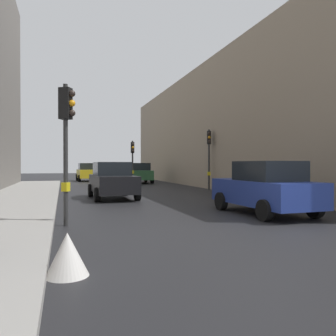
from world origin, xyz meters
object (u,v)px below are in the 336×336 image
at_px(car_yellow_taxi, 88,172).
at_px(warning_sign_triangle, 67,254).
at_px(traffic_light_near_right, 66,128).
at_px(traffic_light_far_median, 133,155).
at_px(car_dark_suv, 112,180).
at_px(traffic_light_mid_street, 209,148).
at_px(car_green_estate, 139,173).
at_px(car_blue_van, 265,188).

relative_size(car_yellow_taxi, warning_sign_triangle, 6.57).
height_order(traffic_light_near_right, traffic_light_far_median, traffic_light_near_right).
relative_size(traffic_light_near_right, car_yellow_taxi, 0.89).
relative_size(car_dark_suv, warning_sign_triangle, 6.54).
bearing_deg(car_dark_suv, traffic_light_mid_street, 29.90).
xyz_separation_m(traffic_light_far_median, warning_sign_triangle, (-5.12, -21.44, -2.07)).
bearing_deg(traffic_light_far_median, car_green_estate, 70.72).
bearing_deg(traffic_light_near_right, traffic_light_far_median, 73.39).
relative_size(traffic_light_mid_street, car_green_estate, 0.91).
distance_m(traffic_light_mid_street, car_green_estate, 10.08).
height_order(traffic_light_far_median, car_blue_van, traffic_light_far_median).
bearing_deg(traffic_light_far_median, car_dark_suv, -106.39).
xyz_separation_m(traffic_light_far_median, car_yellow_taxi, (-2.84, 8.58, -1.51)).
relative_size(traffic_light_near_right, warning_sign_triangle, 5.85).
distance_m(car_green_estate, warning_sign_triangle, 25.91).
bearing_deg(traffic_light_near_right, car_dark_suv, 73.10).
distance_m(traffic_light_mid_street, car_yellow_taxi, 16.07).
height_order(traffic_light_far_median, car_dark_suv, traffic_light_far_median).
relative_size(traffic_light_far_median, car_dark_suv, 0.81).
distance_m(traffic_light_near_right, car_yellow_taxi, 25.78).
relative_size(car_green_estate, car_blue_van, 1.00).
distance_m(car_dark_suv, car_yellow_taxi, 18.37).
bearing_deg(car_yellow_taxi, car_dark_suv, -90.10).
height_order(car_dark_suv, warning_sign_triangle, car_dark_suv).
bearing_deg(traffic_light_far_median, car_yellow_taxi, 108.34).
height_order(car_green_estate, car_blue_van, same).
bearing_deg(car_blue_van, traffic_light_near_right, -175.98).
bearing_deg(traffic_light_mid_street, car_blue_van, -103.56).
bearing_deg(car_green_estate, car_yellow_taxi, 129.95).
relative_size(traffic_light_far_median, warning_sign_triangle, 5.33).
bearing_deg(warning_sign_triangle, car_dark_suv, 79.13).
height_order(traffic_light_mid_street, warning_sign_triangle, traffic_light_mid_street).
xyz_separation_m(traffic_light_mid_street, traffic_light_far_median, (-3.84, 5.92, -0.29)).
bearing_deg(warning_sign_triangle, traffic_light_far_median, 76.58).
height_order(traffic_light_far_median, car_green_estate, traffic_light_far_median).
height_order(traffic_light_mid_street, car_green_estate, traffic_light_mid_street).
height_order(traffic_light_mid_street, car_blue_van, traffic_light_mid_street).
height_order(traffic_light_far_median, warning_sign_triangle, traffic_light_far_median).
relative_size(car_green_estate, car_yellow_taxi, 1.00).
bearing_deg(car_green_estate, traffic_light_mid_street, -75.02).
xyz_separation_m(traffic_light_mid_street, car_yellow_taxi, (-6.69, 14.50, -1.80)).
xyz_separation_m(traffic_light_mid_street, car_dark_suv, (-6.72, -3.87, -1.80)).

